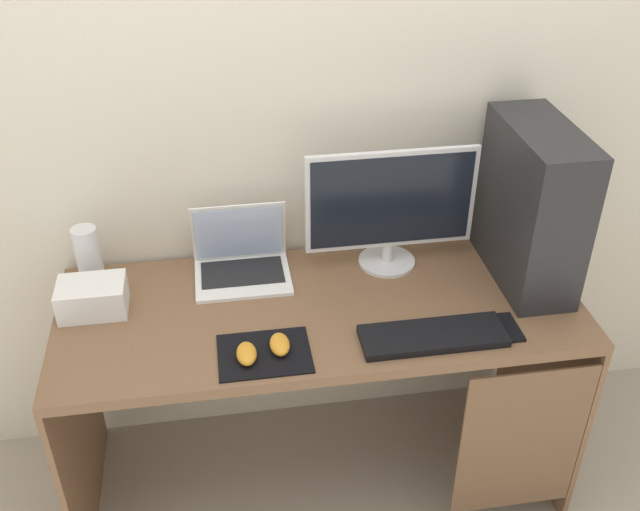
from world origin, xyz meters
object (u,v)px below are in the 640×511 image
(keyboard, at_px, (433,336))
(cell_phone, at_px, (506,328))
(speaker, at_px, (88,255))
(mouse_left, at_px, (280,344))
(projector, at_px, (92,297))
(mouse_right, at_px, (247,354))
(pc_tower, at_px, (532,205))
(monitor, at_px, (391,208))
(laptop, at_px, (241,261))

(keyboard, xyz_separation_m, cell_phone, (0.23, 0.01, -0.01))
(speaker, distance_m, mouse_left, 0.71)
(speaker, distance_m, projector, 0.17)
(mouse_right, bearing_deg, pc_tower, 17.23)
(projector, xyz_separation_m, mouse_left, (0.53, -0.27, -0.03))
(speaker, bearing_deg, mouse_left, -38.00)
(mouse_left, bearing_deg, keyboard, -2.61)
(speaker, height_order, mouse_left, speaker)
(pc_tower, relative_size, keyboard, 1.21)
(monitor, height_order, mouse_right, monitor)
(pc_tower, xyz_separation_m, laptop, (-0.89, 0.14, -0.21))
(monitor, relative_size, laptop, 1.79)
(laptop, relative_size, keyboard, 0.72)
(projector, height_order, cell_phone, projector)
(projector, xyz_separation_m, keyboard, (0.97, -0.29, -0.04))
(speaker, xyz_separation_m, mouse_right, (0.46, -0.46, -0.07))
(monitor, height_order, speaker, monitor)
(laptop, relative_size, speaker, 1.57)
(speaker, xyz_separation_m, keyboard, (0.99, -0.45, -0.08))
(laptop, xyz_separation_m, projector, (-0.45, -0.13, 0.00))
(laptop, distance_m, projector, 0.47)
(projector, bearing_deg, monitor, 6.47)
(cell_phone, bearing_deg, mouse_left, 179.22)
(pc_tower, height_order, projector, pc_tower)
(pc_tower, distance_m, mouse_right, 0.98)
(monitor, bearing_deg, speaker, 176.74)
(pc_tower, xyz_separation_m, cell_phone, (-0.15, -0.27, -0.25))
(monitor, height_order, projector, monitor)
(speaker, bearing_deg, laptop, -3.76)
(pc_tower, xyz_separation_m, mouse_right, (-0.91, -0.28, -0.23))
(monitor, distance_m, cell_phone, 0.51)
(projector, xyz_separation_m, cell_phone, (1.20, -0.28, -0.04))
(laptop, bearing_deg, monitor, -2.76)
(mouse_right, bearing_deg, laptop, 87.81)
(keyboard, distance_m, mouse_right, 0.53)
(mouse_right, bearing_deg, monitor, 39.17)
(speaker, xyz_separation_m, projector, (0.02, -0.16, -0.05))
(speaker, distance_m, keyboard, 1.09)
(monitor, relative_size, keyboard, 1.30)
(monitor, relative_size, projector, 2.72)
(keyboard, height_order, mouse_right, mouse_right)
(keyboard, bearing_deg, monitor, 95.69)
(keyboard, distance_m, cell_phone, 0.23)
(laptop, height_order, cell_phone, laptop)
(laptop, bearing_deg, speaker, 176.24)
(laptop, xyz_separation_m, mouse_left, (0.08, -0.40, -0.02))
(projector, distance_m, cell_phone, 1.23)
(monitor, bearing_deg, projector, -173.53)
(pc_tower, xyz_separation_m, speaker, (-1.37, 0.18, -0.16))
(mouse_left, bearing_deg, monitor, 43.40)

